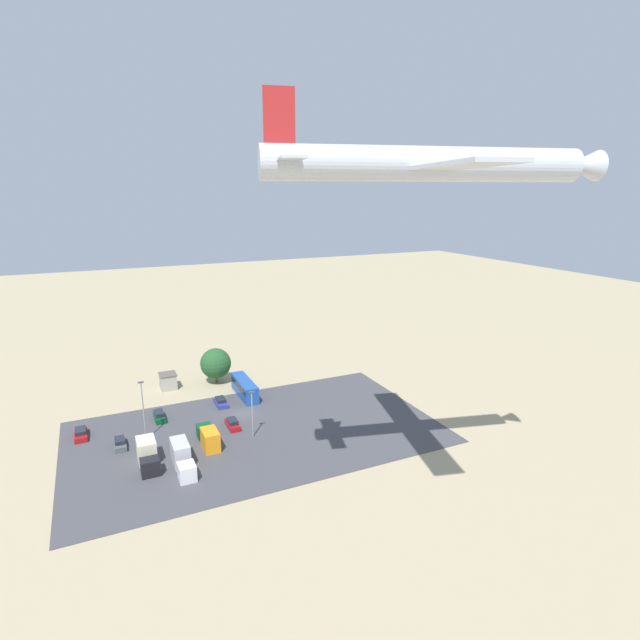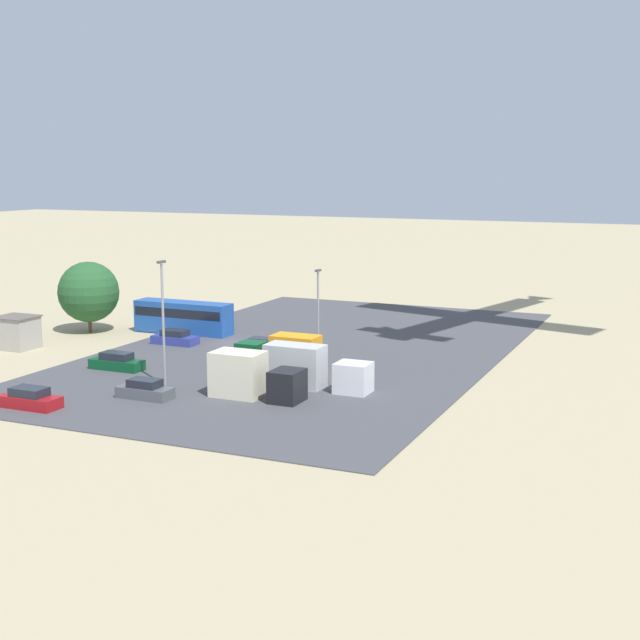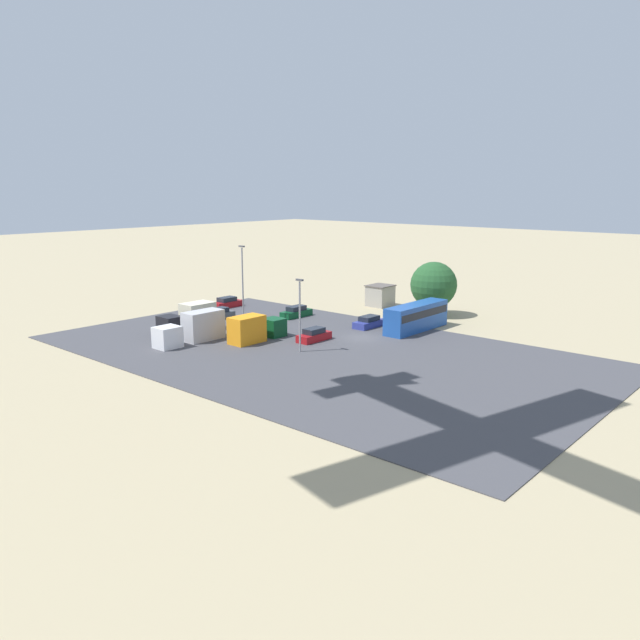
# 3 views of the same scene
# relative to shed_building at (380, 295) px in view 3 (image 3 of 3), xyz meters

# --- Properties ---
(ground_plane) EXTENTS (400.00, 400.00, 0.00)m
(ground_plane) POSITION_rel_shed_building_xyz_m (-10.31, 17.90, -1.58)
(ground_plane) COLOR tan
(parking_lot_surface) EXTENTS (59.48, 35.01, 0.08)m
(parking_lot_surface) POSITION_rel_shed_building_xyz_m (-10.31, 26.10, -1.54)
(parking_lot_surface) COLOR #424247
(parking_lot_surface) RESTS_ON ground
(shed_building) EXTENTS (3.34, 3.67, 3.15)m
(shed_building) POSITION_rel_shed_building_xyz_m (0.00, 0.00, 0.00)
(shed_building) COLOR #9E998E
(shed_building) RESTS_ON ground
(bus) EXTENTS (2.55, 10.62, 3.27)m
(bus) POSITION_rel_shed_building_xyz_m (-12.96, 10.43, 0.26)
(bus) COLOR #1E4C9E
(bus) RESTS_ON ground
(parked_car_0) EXTENTS (1.89, 4.63, 1.49)m
(parked_car_0) POSITION_rel_shed_building_xyz_m (16.18, 15.87, -0.88)
(parked_car_0) COLOR maroon
(parked_car_0) RESTS_ON ground
(parked_car_1) EXTENTS (1.90, 4.51, 1.43)m
(parked_car_1) POSITION_rel_shed_building_xyz_m (-7.57, 12.86, -0.91)
(parked_car_1) COLOR navy
(parked_car_1) RESTS_ON ground
(parked_car_2) EXTENTS (1.76, 4.26, 1.46)m
(parked_car_2) POSITION_rel_shed_building_xyz_m (10.64, 21.98, -0.89)
(parked_car_2) COLOR #4C5156
(parked_car_2) RESTS_ON ground
(parked_car_3) EXTENTS (1.71, 4.78, 1.50)m
(parked_car_3) POSITION_rel_shed_building_xyz_m (3.69, 14.27, -0.88)
(parked_car_3) COLOR #0C4723
(parked_car_3) RESTS_ON ground
(parked_car_4) EXTENTS (1.73, 4.37, 1.48)m
(parked_car_4) POSITION_rel_shed_building_xyz_m (-7.12, 22.76, -0.89)
(parked_car_4) COLOR maroon
(parked_car_4) RESTS_ON ground
(parked_truck_0) EXTENTS (2.31, 8.56, 3.36)m
(parked_truck_0) POSITION_rel_shed_building_xyz_m (2.84, 32.18, 0.04)
(parked_truck_0) COLOR silver
(parked_truck_0) RESTS_ON ground
(parked_truck_1) EXTENTS (2.32, 7.34, 3.06)m
(parked_truck_1) POSITION_rel_shed_building_xyz_m (-2.08, 27.31, -0.10)
(parked_truck_1) COLOR #0C4723
(parked_truck_1) RESTS_ON ground
(parked_truck_2) EXTENTS (2.60, 7.14, 3.42)m
(parked_truck_2) POSITION_rel_shed_building_xyz_m (7.26, 29.27, 0.06)
(parked_truck_2) COLOR black
(parked_truck_2) RESTS_ON ground
(tree_near_shed) EXTENTS (6.34, 6.34, 7.45)m
(tree_near_shed) POSITION_rel_shed_building_xyz_m (-9.64, 1.03, 2.69)
(tree_near_shed) COLOR brown
(tree_near_shed) RESTS_ON ground
(light_pole_lot_centre) EXTENTS (0.90, 0.28, 9.96)m
(light_pole_lot_centre) POSITION_rel_shed_building_xyz_m (6.70, 21.15, 3.91)
(light_pole_lot_centre) COLOR gray
(light_pole_lot_centre) RESTS_ON ground
(light_pole_lot_edge) EXTENTS (0.90, 0.28, 7.85)m
(light_pole_lot_edge) POSITION_rel_shed_building_xyz_m (-9.25, 27.41, 2.85)
(light_pole_lot_edge) COLOR gray
(light_pole_lot_edge) RESTS_ON ground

